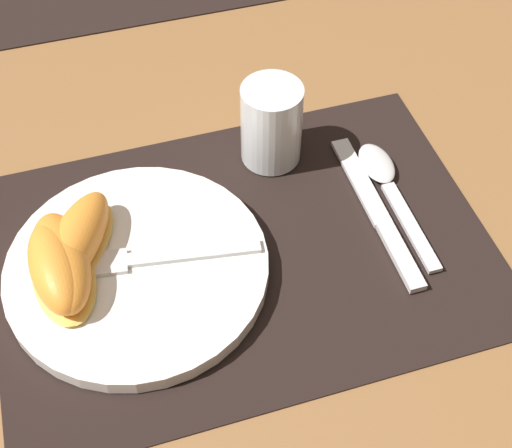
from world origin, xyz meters
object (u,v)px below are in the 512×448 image
spoon (385,179)px  citrus_wedge_0 (76,243)px  plate (137,268)px  citrus_wedge_1 (61,264)px  fork (137,260)px  citrus_wedge_2 (57,271)px  juice_glass (271,128)px  knife (378,213)px

spoon → citrus_wedge_0: citrus_wedge_0 is taller
plate → citrus_wedge_1: citrus_wedge_1 is taller
spoon → citrus_wedge_1: bearing=-174.2°
fork → citrus_wedge_0: citrus_wedge_0 is taller
spoon → citrus_wedge_2: (-0.34, -0.04, 0.03)m
plate → juice_glass: (0.17, 0.11, 0.03)m
knife → fork: size_ratio=1.01×
citrus_wedge_1 → spoon: bearing=5.8°
fork → spoon: bearing=7.9°
knife → citrus_wedge_1: (-0.31, 0.01, 0.03)m
spoon → knife: bearing=-122.5°
juice_glass → citrus_wedge_1: bearing=-155.2°
plate → spoon: plate is taller
juice_glass → citrus_wedge_0: 0.23m
spoon → citrus_wedge_0: (-0.32, -0.01, 0.03)m
juice_glass → knife: juice_glass is taller
citrus_wedge_2 → plate: bearing=2.0°
citrus_wedge_1 → knife: bearing=-1.0°
citrus_wedge_0 → plate: bearing=-26.9°
plate → citrus_wedge_0: bearing=153.1°
juice_glass → citrus_wedge_2: bearing=-154.1°
fork → citrus_wedge_1: citrus_wedge_1 is taller
citrus_wedge_0 → citrus_wedge_2: (-0.02, -0.03, 0.00)m
citrus_wedge_1 → citrus_wedge_2: 0.01m
citrus_wedge_2 → fork: bearing=3.4°
plate → spoon: (0.27, 0.04, -0.00)m
juice_glass → citrus_wedge_0: (-0.21, -0.09, -0.01)m
juice_glass → fork: (-0.16, -0.11, -0.02)m
spoon → fork: bearing=-172.1°
fork → citrus_wedge_0: 0.06m
juice_glass → plate: bearing=-146.1°
citrus_wedge_0 → citrus_wedge_2: citrus_wedge_2 is taller
plate → fork: 0.01m
fork → citrus_wedge_1: (-0.07, 0.00, 0.02)m
juice_glass → citrus_wedge_2: (-0.23, -0.11, -0.00)m
knife → juice_glass: bearing=124.5°
plate → citrus_wedge_2: 0.07m
knife → citrus_wedge_2: bearing=-179.5°
knife → fork: bearing=179.6°
plate → citrus_wedge_2: size_ratio=2.21×
juice_glass → knife: bearing=-55.5°
knife → spoon: bearing=57.5°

